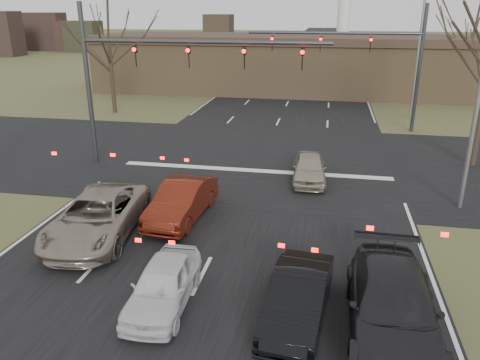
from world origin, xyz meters
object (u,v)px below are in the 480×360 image
object	(u,v)px
mast_arm_near	(148,65)
car_charcoal_sedan	(393,306)
car_white_sedan	(163,284)
building	(315,64)
mast_arm_far	(375,53)
streetlight_right_near	(479,68)
streetlight_right_far	(417,40)
car_silver_suv	(98,216)
car_silver_ahead	(309,168)
car_black_hatch	(298,297)
car_red_ahead	(182,201)

from	to	relation	value
mast_arm_near	car_charcoal_sedan	distance (m)	16.31
car_white_sedan	building	bearing A→B (deg)	84.16
mast_arm_far	building	bearing A→B (deg)	105.58
streetlight_right_near	streetlight_right_far	distance (m)	17.01
car_silver_suv	car_silver_ahead	world-z (taller)	car_silver_suv
car_black_hatch	building	bearing A→B (deg)	97.28
car_red_ahead	car_silver_ahead	world-z (taller)	car_red_ahead
building	streetlight_right_near	distance (m)	28.97
mast_arm_near	mast_arm_far	distance (m)	15.17
car_charcoal_sedan	car_black_hatch	bearing A→B (deg)	178.52
streetlight_right_near	streetlight_right_far	size ratio (longest dim) A/B	1.00
car_charcoal_sedan	car_red_ahead	world-z (taller)	car_charcoal_sedan
streetlight_right_near	car_silver_ahead	xyz separation A→B (m)	(-6.04, 2.03, -4.94)
mast_arm_far	streetlight_right_near	world-z (taller)	streetlight_right_near
streetlight_right_far	car_silver_ahead	size ratio (longest dim) A/B	2.64
building	car_charcoal_sedan	xyz separation A→B (m)	(3.31, -36.68, -1.90)
mast_arm_far	car_white_sedan	bearing A→B (deg)	-107.54
streetlight_right_far	car_charcoal_sedan	distance (m)	26.43
building	car_black_hatch	bearing A→B (deg)	-88.43
car_silver_ahead	car_black_hatch	bearing A→B (deg)	-91.69
car_charcoal_sedan	building	bearing A→B (deg)	96.11
mast_arm_far	streetlight_right_far	distance (m)	5.12
car_silver_suv	car_black_hatch	distance (m)	8.09
car_silver_suv	car_charcoal_sedan	bearing A→B (deg)	-25.98
building	streetlight_right_far	world-z (taller)	streetlight_right_far
streetlight_right_far	car_silver_suv	world-z (taller)	streetlight_right_far
streetlight_right_far	car_red_ahead	world-z (taller)	streetlight_right_far
car_red_ahead	car_silver_ahead	bearing A→B (deg)	52.15
building	car_silver_ahead	size ratio (longest dim) A/B	11.19
building	mast_arm_near	distance (m)	26.14
car_silver_ahead	mast_arm_far	bearing A→B (deg)	69.86
streetlight_right_near	car_red_ahead	size ratio (longest dim) A/B	2.27
car_red_ahead	car_silver_ahead	size ratio (longest dim) A/B	1.16
car_silver_suv	car_silver_ahead	bearing A→B (deg)	39.66
building	car_white_sedan	bearing A→B (deg)	-94.12
car_white_sedan	car_charcoal_sedan	size ratio (longest dim) A/B	0.69
building	car_red_ahead	world-z (taller)	building
car_black_hatch	car_red_ahead	size ratio (longest dim) A/B	0.91
car_black_hatch	car_red_ahead	distance (m)	7.32
car_charcoal_sedan	car_silver_suv	bearing A→B (deg)	160.47
building	mast_arm_near	bearing A→B (deg)	-106.13
mast_arm_near	streetlight_right_near	distance (m)	14.38
mast_arm_near	streetlight_right_near	bearing A→B (deg)	-12.05
mast_arm_near	car_red_ahead	size ratio (longest dim) A/B	2.75
building	car_silver_suv	distance (m)	33.73
streetlight_right_far	car_red_ahead	xyz separation A→B (m)	(-11.16, -20.08, -4.86)
car_white_sedan	mast_arm_far	bearing A→B (deg)	70.74
mast_arm_near	streetlight_right_near	size ratio (longest dim) A/B	1.21
streetlight_right_near	car_charcoal_sedan	bearing A→B (deg)	-112.01
mast_arm_far	car_charcoal_sedan	distance (m)	22.11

